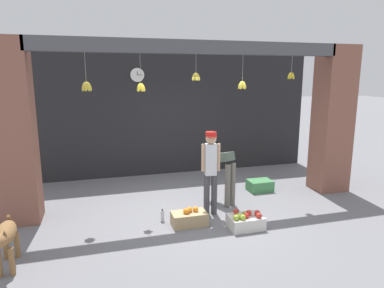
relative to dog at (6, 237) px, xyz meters
The scene contains 13 objects.
ground_plane 3.34m from the dog, 23.51° to the left, with size 60.00×60.00×0.00m, color slate.
shop_back_wall 5.05m from the dog, 51.99° to the left, with size 7.64×0.12×3.15m, color #232326.
shop_pillar_left 1.98m from the dog, 94.93° to the left, with size 0.70×0.60×3.15m, color brown.
shop_pillar_right 6.51m from the dog, 14.63° to the left, with size 0.70×0.60×3.15m, color brown.
storefront_awning 4.21m from the dog, 25.50° to the left, with size 5.74×0.25×0.92m.
dog is the anchor object (origin of this frame).
shopkeeper 3.36m from the dog, 17.11° to the left, with size 0.34×0.27×1.55m.
worker_stooping 3.88m from the dog, 22.31° to the left, with size 0.49×0.82×1.11m.
fruit_crate_oranges 2.78m from the dog, 13.38° to the left, with size 0.60×0.36×0.31m.
fruit_crate_apples 3.58m from the dog, ahead, with size 0.57×0.41×0.31m.
produce_box_green 5.05m from the dog, 22.26° to the left, with size 0.52×0.38×0.24m, color #42844C.
water_bottle 2.47m from the dog, 21.84° to the left, with size 0.07×0.07×0.22m.
wall_clock 4.89m from the dog, 59.36° to the left, with size 0.35×0.03×0.35m.
Camera 1 is at (-1.81, -6.00, 2.54)m, focal length 32.00 mm.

